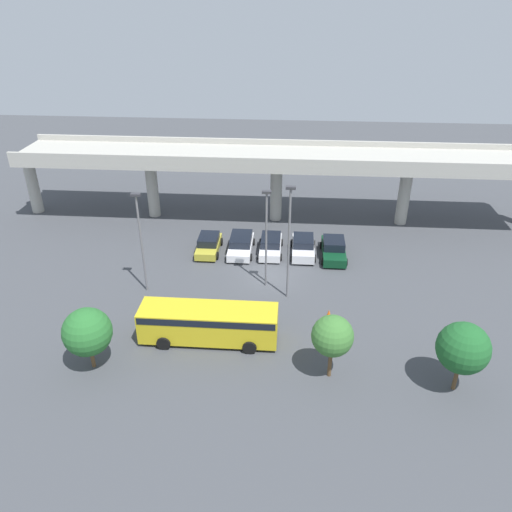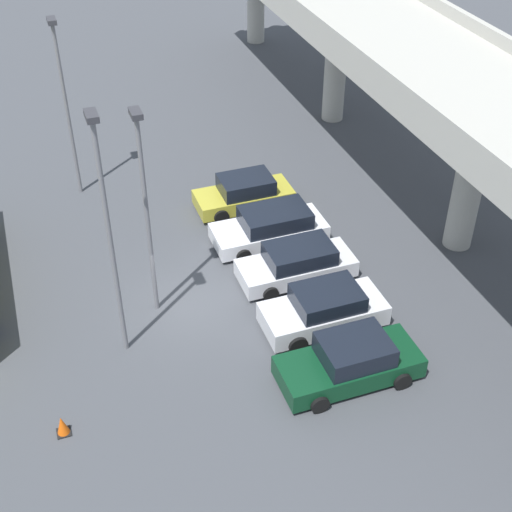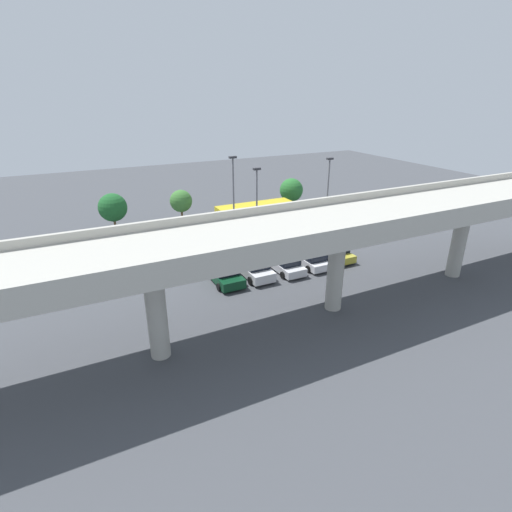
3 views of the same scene
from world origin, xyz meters
The scene contains 15 objects.
ground_plane centered at (0.00, 0.00, 0.00)m, with size 107.92×107.92×0.00m, color #424449.
highway_overpass centered at (0.00, 11.67, 6.04)m, with size 51.53×6.49×7.40m.
parked_car_0 centered at (-5.70, 4.17, 0.72)m, with size 2.10×4.35×1.52m.
parked_car_1 centered at (-2.82, 4.35, 0.73)m, with size 2.26×4.75×1.51m.
parked_car_2 centered at (-0.14, 4.44, 0.71)m, with size 2.11×4.57×1.50m.
parked_car_3 centered at (2.76, 4.30, 0.76)m, with size 2.19×4.46×1.60m.
parked_car_4 centered at (5.42, 4.05, 0.74)m, with size 2.23×4.78×1.63m.
shuttle_bus centered at (-3.65, -8.40, 1.48)m, with size 9.19×2.77×2.46m.
lamp_post_near_aisle centered at (1.49, -2.71, 5.22)m, with size 0.70×0.35×9.02m.
lamp_post_mid_lot centered at (-9.55, -2.63, 4.76)m, with size 0.70×0.35×8.14m.
lamp_post_by_overpass centered at (-0.25, -1.19, 4.72)m, with size 0.70×0.35×8.06m.
tree_front_left centered at (-10.51, -11.68, 2.70)m, with size 3.02×3.02×4.21m.
tree_front_centre centered at (4.27, -11.38, 3.04)m, with size 2.53×2.53×4.31m.
tree_front_right centered at (11.62, -11.96, 3.06)m, with size 3.03×3.03×4.58m.
traffic_cone centered at (4.55, -5.29, 0.33)m, with size 0.44×0.44×0.70m.
Camera 3 is at (16.32, 31.92, 14.65)m, focal length 28.00 mm.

